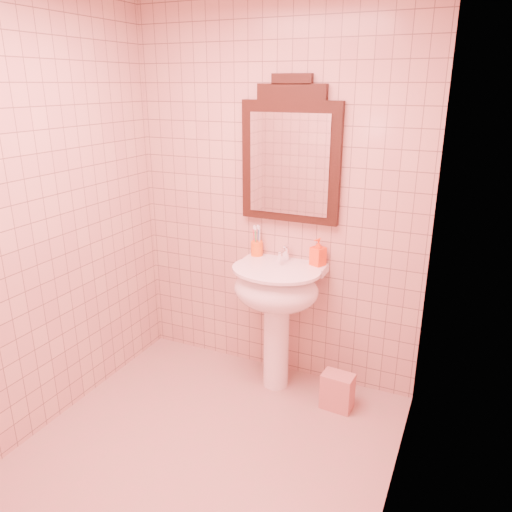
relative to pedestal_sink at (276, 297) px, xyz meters
The scene contains 8 objects.
floor 1.10m from the pedestal_sink, 97.14° to the right, with size 2.20×2.20×0.00m, color tan.
back_wall 0.64m from the pedestal_sink, 115.50° to the left, with size 2.00×0.02×2.50m, color #CCA38E.
pedestal_sink is the anchor object (origin of this frame).
faucet 0.29m from the pedestal_sink, 90.00° to the left, with size 0.04×0.16×0.11m.
mirror 0.91m from the pedestal_sink, 90.00° to the left, with size 0.65×0.06×0.91m.
toothbrush_cup 0.38m from the pedestal_sink, 141.49° to the left, with size 0.08×0.08×0.19m.
soap_dispenser 0.40m from the pedestal_sink, 36.38° to the left, with size 0.08×0.08×0.18m, color #FF4715.
towel 0.71m from the pedestal_sink, ahead, with size 0.20×0.13×0.24m, color #BF7070.
Camera 1 is at (1.22, -1.90, 1.98)m, focal length 35.00 mm.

